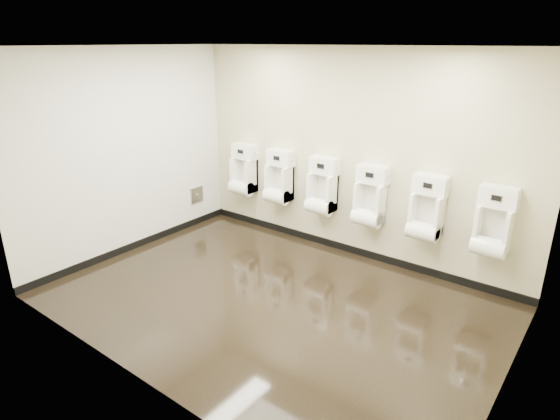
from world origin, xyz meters
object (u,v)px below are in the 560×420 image
Objects in this scene: urinal_1 at (279,181)px; urinal_5 at (493,227)px; access_panel at (197,195)px; urinal_2 at (322,190)px; urinal_3 at (370,200)px; urinal_4 at (426,213)px; urinal_0 at (244,173)px.

urinal_1 and urinal_5 have the same top height.
access_panel is 0.32× the size of urinal_2.
urinal_3 is 1.00× the size of urinal_4.
access_panel is 1.48m from urinal_1.
access_panel is 0.32× the size of urinal_3.
access_panel is 0.32× the size of urinal_0.
access_panel is at bearing -174.67° from urinal_5.
urinal_2 and urinal_4 have the same top height.
access_panel is 0.32× the size of urinal_1.
urinal_1 is 0.76m from urinal_2.
urinal_2 and urinal_3 have the same top height.
urinal_5 is (3.74, 0.00, 0.00)m from urinal_0.
urinal_4 is (3.63, 0.41, 0.38)m from access_panel.
urinal_2 is 0.74m from urinal_3.
urinal_2 is at bearing 0.00° from urinal_1.
urinal_3 and urinal_4 have the same top height.
urinal_2 is 2.27m from urinal_5.
urinal_4 is at bearing 0.00° from urinal_1.
urinal_2 is 1.00× the size of urinal_4.
urinal_0 is 1.00× the size of urinal_2.
urinal_1 is at bearing 180.00° from urinal_5.
urinal_3 is 0.76m from urinal_4.
urinal_0 is 1.47m from urinal_2.
urinal_3 is (0.74, 0.00, 0.00)m from urinal_2.
urinal_3 is at bearing 8.13° from access_panel.
urinal_4 reaches higher than access_panel.
urinal_0 is 2.21m from urinal_3.
urinal_5 is at bearing 0.00° from urinal_1.
urinal_0 and urinal_4 have the same top height.
urinal_1 is at bearing 16.67° from access_panel.
urinal_2 is at bearing 180.00° from urinal_5.
urinal_0 is 2.97m from urinal_4.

